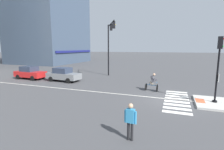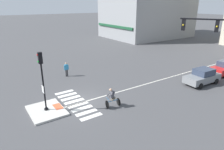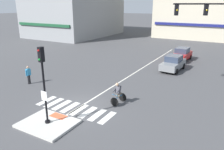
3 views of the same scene
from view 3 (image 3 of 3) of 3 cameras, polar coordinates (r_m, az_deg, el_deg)
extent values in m
plane|color=#474749|center=(16.27, -8.82, -7.98)|extent=(300.00, 300.00, 0.00)
cube|color=beige|center=(14.39, -16.02, -11.79)|extent=(3.20, 2.55, 0.15)
cube|color=#DB5B38|center=(14.92, -13.49, -10.12)|extent=(1.10, 0.60, 0.01)
cylinder|color=black|center=(14.33, -16.06, -11.32)|extent=(0.32, 0.32, 0.12)
cylinder|color=black|center=(13.54, -16.74, -4.31)|extent=(0.12, 0.12, 3.65)
cube|color=white|center=(13.56, -16.90, -5.12)|extent=(0.44, 0.03, 0.56)
cube|color=black|center=(12.89, -17.62, 5.00)|extent=(0.24, 0.28, 0.84)
sphere|color=red|center=(12.74, -18.24, 5.95)|extent=(0.12, 0.12, 0.12)
sphere|color=green|center=(12.84, -18.03, 3.77)|extent=(0.12, 0.12, 0.12)
cube|color=silver|center=(17.74, -16.35, -6.27)|extent=(0.44, 1.80, 0.01)
cube|color=silver|center=(17.23, -14.55, -6.85)|extent=(0.44, 1.80, 0.01)
cube|color=silver|center=(16.74, -12.64, -7.45)|extent=(0.44, 1.80, 0.01)
cube|color=silver|center=(16.27, -10.62, -8.07)|extent=(0.44, 1.80, 0.01)
cube|color=silver|center=(15.82, -8.47, -8.72)|extent=(0.44, 1.80, 0.01)
cube|color=silver|center=(15.40, -6.19, -9.40)|extent=(0.44, 1.80, 0.01)
cube|color=silver|center=(15.01, -3.78, -10.10)|extent=(0.44, 1.80, 0.01)
cube|color=silver|center=(14.65, -1.23, -10.81)|extent=(0.44, 1.80, 0.01)
cube|color=silver|center=(24.26, 6.26, 0.85)|extent=(0.14, 28.00, 0.01)
cylinder|color=black|center=(19.23, 23.79, 16.25)|extent=(4.97, 2.73, 0.11)
cube|color=black|center=(19.14, 22.82, 15.01)|extent=(0.37, 0.39, 0.80)
sphere|color=gold|center=(18.98, 23.00, 14.97)|extent=(0.12, 0.12, 0.12)
cube|color=black|center=(18.48, 16.11, 15.62)|extent=(0.37, 0.39, 0.80)
sphere|color=gold|center=(18.31, 16.24, 15.59)|extent=(0.12, 0.12, 0.12)
cube|color=navy|center=(47.19, 18.81, 12.07)|extent=(13.49, 0.30, 0.50)
cube|color=gray|center=(53.39, -9.42, 17.04)|extent=(14.70, 19.73, 13.14)
cube|color=#194C2D|center=(46.17, -17.17, 12.12)|extent=(13.23, 0.30, 0.50)
cube|color=slate|center=(25.36, 15.26, 2.59)|extent=(1.93, 4.19, 0.70)
cube|color=#2D384C|center=(25.34, 15.49, 4.12)|extent=(1.59, 1.98, 0.64)
cylinder|color=black|center=(24.05, 16.11, 0.83)|extent=(0.21, 0.61, 0.60)
cylinder|color=black|center=(24.55, 12.42, 1.46)|extent=(0.21, 0.61, 0.60)
cylinder|color=black|center=(26.41, 17.78, 2.17)|extent=(0.21, 0.61, 0.60)
cylinder|color=black|center=(26.87, 14.38, 2.72)|extent=(0.21, 0.61, 0.60)
cube|color=red|center=(30.16, 17.31, 4.76)|extent=(1.90, 4.18, 0.70)
cube|color=#2D384C|center=(30.17, 17.51, 6.05)|extent=(1.57, 1.97, 0.64)
cylinder|color=black|center=(28.83, 18.14, 3.40)|extent=(0.21, 0.61, 0.60)
cylinder|color=black|center=(29.27, 15.00, 3.88)|extent=(0.21, 0.61, 0.60)
cylinder|color=black|center=(31.24, 19.36, 4.33)|extent=(0.21, 0.61, 0.60)
cylinder|color=black|center=(31.65, 16.44, 4.77)|extent=(0.21, 0.61, 0.60)
cylinder|color=black|center=(16.01, 0.62, -6.89)|extent=(0.66, 0.11, 0.66)
cylinder|color=black|center=(16.81, 2.70, -5.68)|extent=(0.66, 0.11, 0.66)
cylinder|color=#2370AD|center=(16.32, 1.69, -5.57)|extent=(0.15, 0.89, 0.05)
cylinder|color=#2370AD|center=(16.39, 2.06, -4.79)|extent=(0.04, 0.04, 0.30)
cylinder|color=#2370AD|center=(15.84, 0.73, -5.12)|extent=(0.44, 0.08, 0.04)
cylinder|color=#6B6051|center=(16.22, 1.97, -5.02)|extent=(0.16, 0.41, 0.33)
cylinder|color=#6B6051|center=(16.31, 1.51, -4.90)|extent=(0.16, 0.41, 0.33)
cube|color=#3F3F47|center=(16.03, 1.55, -3.65)|extent=(0.38, 0.42, 0.60)
sphere|color=tan|center=(15.79, 1.32, -2.40)|extent=(0.22, 0.22, 0.22)
cylinder|color=#3F3F47|center=(15.80, 1.66, -3.97)|extent=(0.13, 0.46, 0.31)
cylinder|color=#3F3F47|center=(15.97, 0.71, -3.72)|extent=(0.13, 0.46, 0.31)
cylinder|color=black|center=(21.77, -20.20, -1.03)|extent=(0.12, 0.12, 0.82)
cylinder|color=black|center=(21.68, -20.53, -1.14)|extent=(0.12, 0.12, 0.82)
cube|color=#338CBF|center=(21.52, -20.57, 0.71)|extent=(0.25, 0.37, 0.60)
cylinder|color=#338CBF|center=(21.66, -20.07, 0.73)|extent=(0.09, 0.09, 0.56)
cylinder|color=#338CBF|center=(21.41, -21.04, 0.43)|extent=(0.09, 0.09, 0.56)
sphere|color=tan|center=(21.40, -20.69, 1.83)|extent=(0.22, 0.22, 0.22)
camera|label=1|loc=(25.67, -33.98, 8.01)|focal=27.17mm
camera|label=2|loc=(7.21, 79.94, 11.95)|focal=32.50mm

